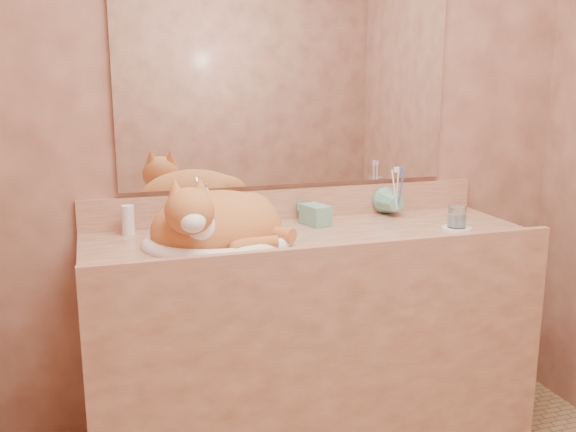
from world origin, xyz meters
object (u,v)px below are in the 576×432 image
object	(u,v)px
toothbrush_cup	(397,205)
soap_dispenser	(325,205)
sink_basin	(218,220)
cat	(215,221)
vanity_counter	(310,345)
water_glass	(457,217)

from	to	relation	value
toothbrush_cup	soap_dispenser	bearing A→B (deg)	-168.69
sink_basin	cat	bearing A→B (deg)	-167.74
vanity_counter	sink_basin	xyz separation A→B (m)	(-0.34, -0.02, 0.50)
soap_dispenser	water_glass	xyz separation A→B (m)	(0.45, -0.18, -0.04)
water_glass	cat	bearing A→B (deg)	175.27
vanity_counter	soap_dispenser	distance (m)	0.52
toothbrush_cup	water_glass	xyz separation A→B (m)	(0.12, -0.25, -0.00)
soap_dispenser	vanity_counter	bearing A→B (deg)	-152.43
sink_basin	cat	world-z (taller)	cat
sink_basin	toothbrush_cup	distance (m)	0.77
cat	toothbrush_cup	distance (m)	0.79
soap_dispenser	toothbrush_cup	bearing A→B (deg)	-5.71
vanity_counter	water_glass	distance (m)	0.72
water_glass	sink_basin	bearing A→B (deg)	174.88
vanity_counter	sink_basin	size ratio (longest dim) A/B	3.16
cat	water_glass	distance (m)	0.89
vanity_counter	soap_dispenser	world-z (taller)	soap_dispenser
soap_dispenser	toothbrush_cup	size ratio (longest dim) A/B	1.55
vanity_counter	water_glass	size ratio (longest dim) A/B	20.48
cat	soap_dispenser	xyz separation A→B (m)	(0.43, 0.11, 0.00)
vanity_counter	sink_basin	world-z (taller)	sink_basin
cat	soap_dispenser	world-z (taller)	cat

